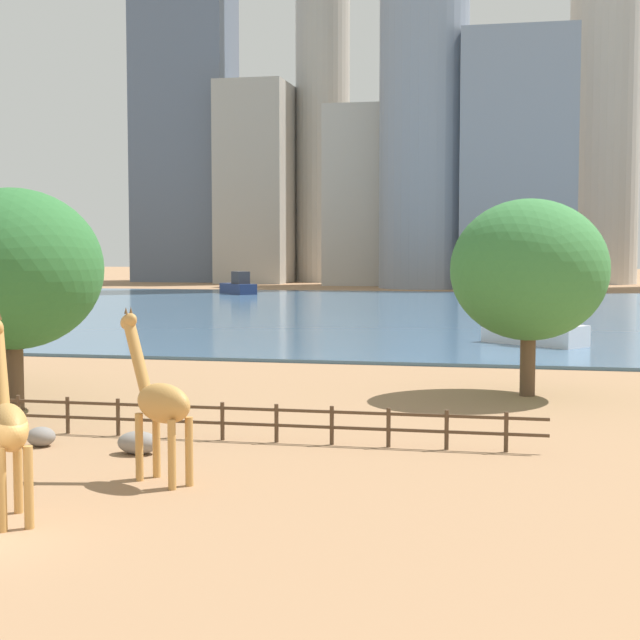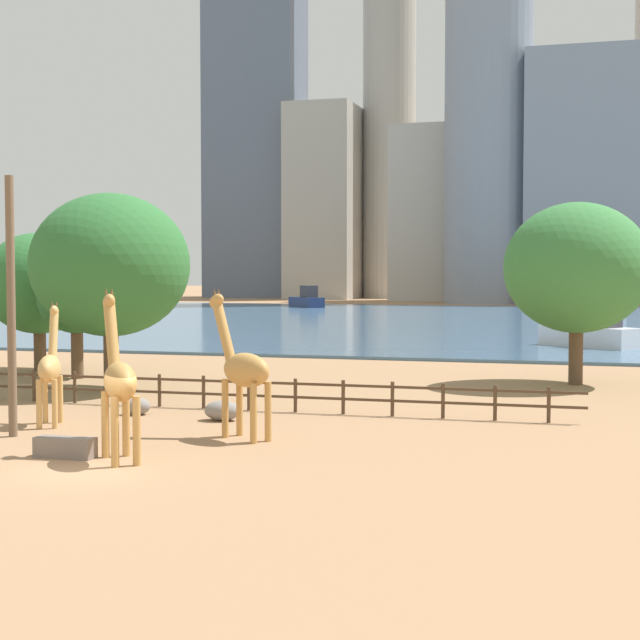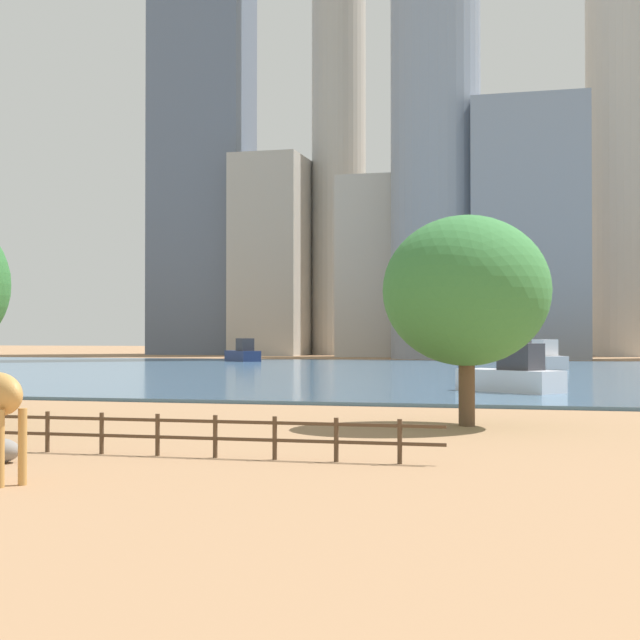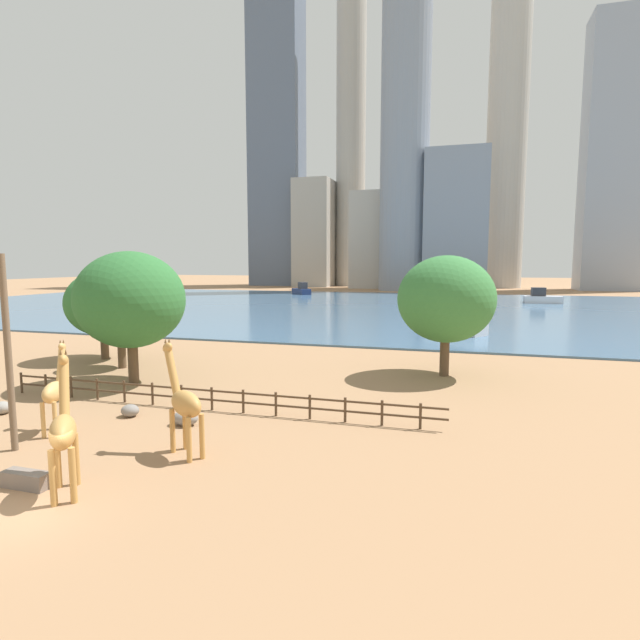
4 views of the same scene
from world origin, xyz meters
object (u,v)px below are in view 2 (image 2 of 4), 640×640
object	(u,v)px
giraffe_young	(119,380)
boulder_small	(138,406)
tree_center_broad	(39,284)
boat_ferry	(600,309)
giraffe_companion	(243,369)
tree_left_large	(110,265)
giraffe_tall	(50,368)
boulder_by_pole	(222,411)
boat_sailboat	(307,300)
tree_right_tall	(77,299)
tree_left_small	(577,268)
feeding_trough	(65,448)
utility_pole	(11,307)
boat_barge	(592,332)

from	to	relation	value
giraffe_young	boulder_small	bearing A→B (deg)	-15.02
tree_center_broad	boat_ferry	size ratio (longest dim) A/B	1.03
giraffe_companion	tree_left_large	xyz separation A→B (m)	(-10.15, 10.23, 3.41)
giraffe_tall	boulder_by_pole	size ratio (longest dim) A/B	3.25
boulder_by_pole	tree_center_broad	bearing A→B (deg)	139.53
boulder_by_pole	boat_sailboat	size ratio (longest dim) A/B	0.19
boulder_by_pole	tree_center_broad	world-z (taller)	tree_center_broad
tree_right_tall	tree_left_small	distance (m)	24.61
giraffe_companion	boulder_small	size ratio (longest dim) A/B	5.11
feeding_trough	utility_pole	bearing A→B (deg)	142.05
tree_left_large	tree_left_small	distance (m)	21.78
boulder_small	tree_left_large	bearing A→B (deg)	125.07
boat_ferry	boulder_small	bearing A→B (deg)	137.79
giraffe_tall	boat_sailboat	bearing A→B (deg)	-11.07
giraffe_tall	tree_left_small	xyz separation A→B (m)	(17.55, 17.64, 3.53)
tree_center_broad	tree_right_tall	xyz separation A→B (m)	(3.80, -2.71, -0.74)
giraffe_companion	boat_barge	distance (m)	41.09
boulder_small	boat_ferry	distance (m)	78.63
giraffe_tall	utility_pole	xyz separation A→B (m)	(0.09, -2.45, 2.25)
tree_left_small	boat_ferry	distance (m)	62.37
boulder_by_pole	tree_center_broad	xyz separation A→B (m)	(-15.91, 13.57, 4.36)
boulder_small	boat_ferry	bearing A→B (deg)	77.60
boulder_by_pole	tree_center_broad	size ratio (longest dim) A/B	0.18
utility_pole	tree_left_large	size ratio (longest dim) A/B	0.96
giraffe_companion	boat_barge	world-z (taller)	boat_barge
feeding_trough	tree_right_tall	size ratio (longest dim) A/B	0.31
giraffe_tall	tree_center_broad	xyz separation A→B (m)	(-10.45, 16.17, 2.70)
boulder_small	tree_left_small	size ratio (longest dim) A/B	0.11
giraffe_companion	boat_sailboat	size ratio (longest dim) A/B	0.71
tree_left_small	feeding_trough	bearing A→B (deg)	-121.33
boulder_by_pole	boulder_small	distance (m)	3.63
giraffe_tall	feeding_trough	distance (m)	6.59
tree_right_tall	boat_ferry	distance (m)	71.13
utility_pole	boat_barge	world-z (taller)	utility_pole
utility_pole	boat_sailboat	size ratio (longest dim) A/B	1.24
feeding_trough	tree_left_small	xyz separation A→B (m)	(13.91, 22.86, 5.25)
boulder_small	tree_left_large	distance (m)	9.46
giraffe_tall	boat_sailboat	distance (m)	102.82
tree_center_broad	tree_right_tall	size ratio (longest dim) A/B	1.29
boulder_small	tree_right_tall	distance (m)	13.93
giraffe_companion	feeding_trough	distance (m)	6.21
boulder_small	boat_sailboat	distance (m)	100.22
feeding_trough	giraffe_companion	bearing A→B (deg)	48.84
giraffe_tall	tree_left_small	bearing A→B (deg)	-67.52
giraffe_companion	tree_left_large	bearing A→B (deg)	-13.44
giraffe_young	boulder_by_pole	distance (m)	7.98
boat_ferry	boulder_by_pole	bearing A→B (deg)	140.43
utility_pole	tree_left_large	world-z (taller)	tree_left_large
boulder_by_pole	boat_ferry	xyz separation A→B (m)	(13.29, 77.25, 0.87)
feeding_trough	tree_center_broad	xyz separation A→B (m)	(-14.09, 21.39, 4.42)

